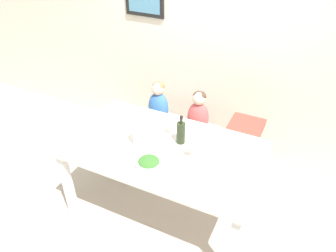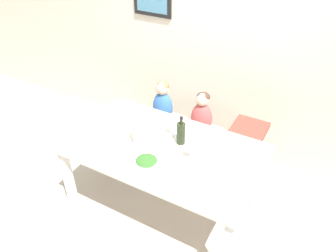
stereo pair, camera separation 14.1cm
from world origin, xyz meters
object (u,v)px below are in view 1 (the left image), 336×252
Objects in this scene: paper_towel_roll at (139,133)px; wine_glass_near at (192,146)px; chair_far_left at (159,126)px; salad_bowl_large at (149,163)px; person_child_center at (198,113)px; dinner_plate_back_left at (132,117)px; dinner_plate_front_left at (103,144)px; chair_right_highchair at (244,137)px; wine_glass_far at (171,123)px; person_child_left at (158,103)px; wine_bottle at (181,132)px; chair_far_center at (197,137)px.

paper_towel_roll is 1.33× the size of wine_glass_near.
wine_glass_near is (0.71, -0.77, 0.51)m from chair_far_left.
wine_glass_near is 0.89× the size of salad_bowl_large.
person_child_center is 2.19× the size of dinner_plate_back_left.
dinner_plate_front_left is at bearing 170.54° from salad_bowl_large.
chair_right_highchair is 1.16m from dinner_plate_back_left.
salad_bowl_large is at bearing -48.99° from dinner_plate_back_left.
wine_glass_far reaches higher than dinner_plate_back_left.
wine_glass_near is 0.82× the size of dinner_plate_front_left.
wine_glass_near is (0.71, -0.78, 0.20)m from person_child_left.
person_child_center is 1.09m from dinner_plate_front_left.
chair_far_left is at bearing 83.58° from dinner_plate_back_left.
chair_far_left is at bearing 85.92° from dinner_plate_front_left.
person_child_center is 1.80× the size of wine_bottle.
salad_bowl_large is (0.02, -0.47, -0.09)m from wine_glass_far.
person_child_center is (0.47, 0.00, 0.00)m from person_child_left.
chair_far_center is (0.47, 0.00, 0.00)m from chair_far_left.
person_child_center reaches higher than dinner_plate_back_left.
chair_far_left is at bearing -179.90° from person_child_center.
wine_bottle is 1.12× the size of paper_towel_roll.
dinner_plate_back_left is (-0.47, 0.09, -0.12)m from wine_glass_far.
person_child_left is 2.69× the size of wine_glass_far.
person_child_center is (0.00, 0.00, 0.32)m from chair_far_center.
chair_right_highchair is at bearing 62.00° from salad_bowl_large.
wine_bottle is at bearing -125.77° from chair_right_highchair.
chair_right_highchair is (0.99, -0.00, 0.17)m from chair_far_left.
wine_glass_far is (-0.06, -0.56, 0.20)m from person_child_center.
dinner_plate_front_left is at bearing -94.07° from person_child_left.
chair_far_left is 0.86m from wine_glass_far.
person_child_left is 2.02× the size of paper_towel_roll.
wine_glass_near is at bearing -36.68° from wine_glass_far.
dinner_plate_front_left is at bearing -167.66° from wine_glass_near.
dinner_plate_back_left is (-0.27, 0.34, -0.12)m from paper_towel_roll.
person_child_left is at bearing 90.00° from chair_far_left.
paper_towel_roll is at bearing -74.59° from person_child_left.
chair_far_left is at bearing 105.42° from paper_towel_roll.
wine_bottle is 0.62m from dinner_plate_back_left.
chair_far_left is 0.61m from dinner_plate_back_left.
person_child_center is 2.69× the size of wine_glass_near.
wine_glass_near is 1.00× the size of wine_glass_far.
wine_glass_near is at bearing -47.51° from person_child_left.
person_child_center reaches higher than salad_bowl_large.
chair_right_highchair is 1.43m from dinner_plate_front_left.
salad_bowl_large is (-0.03, -1.03, 0.11)m from person_child_center.
wine_glass_near is 0.83m from dinner_plate_back_left.
person_child_left reaches higher than chair_far_left.
person_child_left reaches higher than chair_right_highchair.
wine_glass_near and wine_glass_far have the same top height.
chair_far_left is at bearing 180.00° from chair_right_highchair.
wine_glass_near is at bearing -42.65° from wine_bottle.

